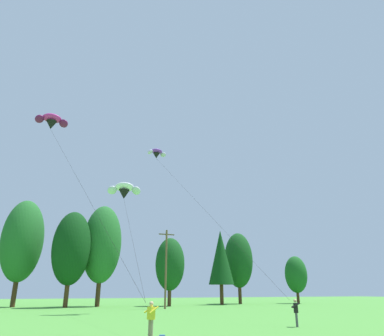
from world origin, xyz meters
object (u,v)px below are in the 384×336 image
Objects in this scene: utility_pole at (166,266)px; parafoil_kite_mid_purple at (157,153)px; kite_flyer_mid at (296,310)px; parafoil_kite_high_white at (124,190)px; kite_flyer_near at (151,316)px; parafoil_kite_far_magenta at (52,121)px.

parafoil_kite_mid_purple is (-4.23, -7.72, 12.70)m from utility_pole.
kite_flyer_mid is at bearing -90.53° from utility_pole.
kite_flyer_mid is at bearing -66.60° from parafoil_kite_high_white.
kite_flyer_near is at bearing -107.31° from parafoil_kite_mid_purple.
utility_pole is 13.76m from parafoil_kite_high_white.
parafoil_kite_far_magenta is at bearing 146.78° from kite_flyer_mid.
kite_flyer_mid is 0.09× the size of parafoil_kite_mid_purple.
kite_flyer_mid is at bearing 9.60° from kite_flyer_near.
parafoil_kite_high_white reaches higher than utility_pole.
kite_flyer_near is 20.49m from parafoil_kite_far_magenta.
parafoil_kite_mid_purple is 14.71m from parafoil_kite_far_magenta.
utility_pole is 5.99× the size of kite_flyer_mid.
parafoil_kite_far_magenta is (-5.86, 12.36, 15.25)m from kite_flyer_near.
parafoil_kite_high_white reaches higher than kite_flyer_mid.
parafoil_kite_mid_purple is at bearing 102.09° from kite_flyer_mid.
utility_pole is 5.99× the size of kite_flyer_near.
utility_pole is at bearing 43.72° from parafoil_kite_far_magenta.
parafoil_kite_far_magenta is at bearing -146.74° from parafoil_kite_mid_purple.
parafoil_kite_far_magenta reaches higher than utility_pole.
parafoil_kite_high_white is 1.37× the size of parafoil_kite_far_magenta.
parafoil_kite_mid_purple is at bearing -118.74° from utility_pole.
utility_pole is 26.69m from kite_flyer_mid.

